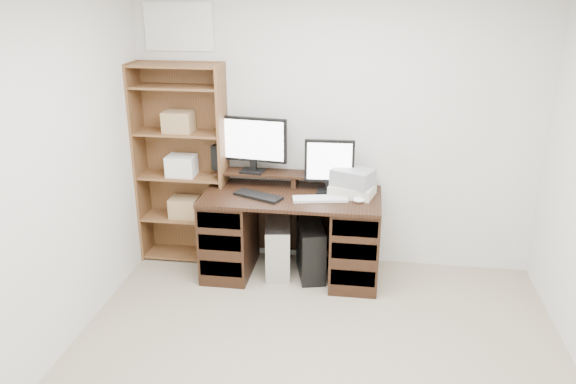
% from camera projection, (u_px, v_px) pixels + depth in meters
% --- Properties ---
extents(room, '(3.54, 4.04, 2.54)m').
position_uv_depth(room, '(311.00, 217.00, 3.00)').
color(room, gray).
rests_on(room, ground).
extents(desk, '(1.50, 0.70, 0.75)m').
position_uv_depth(desk, '(292.00, 233.00, 4.86)').
color(desk, black).
rests_on(desk, ground).
extents(riser_shelf, '(1.40, 0.22, 0.12)m').
position_uv_depth(riser_shelf, '(295.00, 176.00, 4.90)').
color(riser_shelf, black).
rests_on(riser_shelf, desk).
extents(monitor_wide, '(0.61, 0.18, 0.48)m').
position_uv_depth(monitor_wide, '(253.00, 142.00, 4.84)').
color(monitor_wide, black).
rests_on(monitor_wide, riser_shelf).
extents(monitor_small, '(0.42, 0.16, 0.46)m').
position_uv_depth(monitor_small, '(329.00, 164.00, 4.71)').
color(monitor_small, black).
rests_on(monitor_small, desk).
extents(speaker, '(0.11, 0.11, 0.22)m').
position_uv_depth(speaker, '(218.00, 157.00, 4.95)').
color(speaker, black).
rests_on(speaker, riser_shelf).
extents(keyboard_black, '(0.44, 0.30, 0.02)m').
position_uv_depth(keyboard_black, '(258.00, 196.00, 4.67)').
color(keyboard_black, black).
rests_on(keyboard_black, desk).
extents(keyboard_white, '(0.47, 0.22, 0.02)m').
position_uv_depth(keyboard_white, '(320.00, 199.00, 4.61)').
color(keyboard_white, silver).
rests_on(keyboard_white, desk).
extents(mouse, '(0.10, 0.07, 0.04)m').
position_uv_depth(mouse, '(359.00, 200.00, 4.56)').
color(mouse, white).
rests_on(mouse, desk).
extents(printer, '(0.41, 0.34, 0.09)m').
position_uv_depth(printer, '(352.00, 190.00, 4.71)').
color(printer, beige).
rests_on(printer, desk).
extents(basket, '(0.39, 0.34, 0.14)m').
position_uv_depth(basket, '(353.00, 177.00, 4.67)').
color(basket, gray).
rests_on(basket, printer).
extents(tower_silver, '(0.27, 0.49, 0.47)m').
position_uv_depth(tower_silver, '(278.00, 248.00, 4.95)').
color(tower_silver, silver).
rests_on(tower_silver, ground).
extents(tower_black, '(0.31, 0.50, 0.47)m').
position_uv_depth(tower_black, '(311.00, 250.00, 4.90)').
color(tower_black, black).
rests_on(tower_black, ground).
extents(bookshelf, '(0.80, 0.30, 1.80)m').
position_uv_depth(bookshelf, '(182.00, 163.00, 5.01)').
color(bookshelf, brown).
rests_on(bookshelf, ground).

